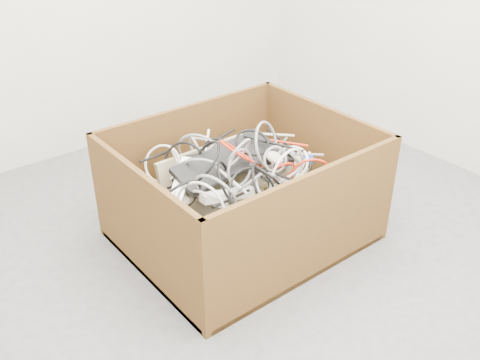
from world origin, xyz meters
TOP-DOWN VIEW (x-y plane):
  - ground at (0.00, 0.00)m, footprint 3.00×3.00m
  - cardboard_box at (0.04, 0.13)m, footprint 1.07×0.89m
  - keyboard_pile at (0.07, 0.13)m, footprint 0.90×0.83m
  - mice_scatter at (-0.02, 0.12)m, footprint 0.64×0.43m
  - power_strip_left at (-0.26, 0.18)m, footprint 0.26×0.25m
  - power_strip_right at (-0.12, 0.03)m, footprint 0.26×0.07m
  - vga_plug at (0.35, 0.02)m, footprint 0.06×0.06m
  - cable_tangle at (-0.07, 0.08)m, footprint 0.95×0.76m

SIDE VIEW (x-z plane):
  - ground at x=0.00m, z-range 0.00..0.00m
  - cardboard_box at x=0.04m, z-range -0.12..0.41m
  - keyboard_pile at x=0.07m, z-range 0.10..0.46m
  - power_strip_right at x=-0.12m, z-range 0.30..0.39m
  - mice_scatter at x=-0.02m, z-range 0.27..0.46m
  - vga_plug at x=0.35m, z-range 0.35..0.38m
  - power_strip_left at x=-0.26m, z-range 0.31..0.44m
  - cable_tangle at x=-0.07m, z-range 0.19..0.61m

